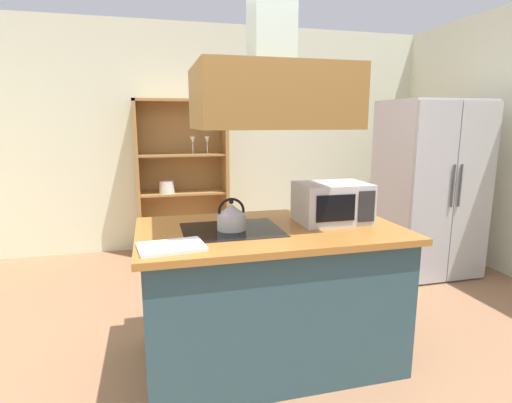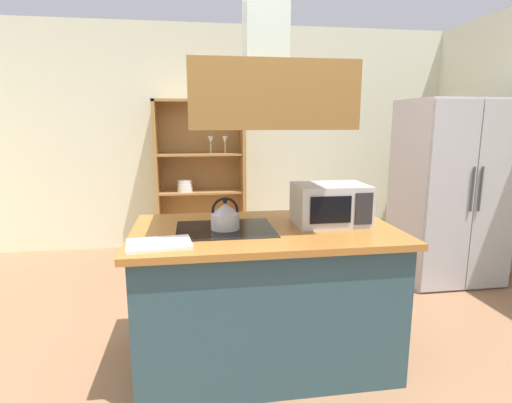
% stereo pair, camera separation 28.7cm
% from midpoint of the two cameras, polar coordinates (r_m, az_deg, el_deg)
% --- Properties ---
extents(ground_plane, '(7.80, 7.80, 0.00)m').
position_cam_midpoint_polar(ground_plane, '(2.68, 2.24, -24.30)').
color(ground_plane, '#95694A').
extents(wall_back, '(6.00, 0.12, 2.70)m').
position_cam_midpoint_polar(wall_back, '(5.17, -4.06, 8.82)').
color(wall_back, silver).
rests_on(wall_back, ground).
extents(kitchen_island, '(1.64, 0.97, 0.90)m').
position_cam_midpoint_polar(kitchen_island, '(2.71, 4.27, -12.89)').
color(kitchen_island, '#2C4A54').
rests_on(kitchen_island, ground).
extents(range_hood, '(0.90, 0.70, 1.19)m').
position_cam_midpoint_polar(range_hood, '(2.49, 4.73, 16.63)').
color(range_hood, olive).
extents(refrigerator, '(0.90, 0.77, 1.77)m').
position_cam_midpoint_polar(refrigerator, '(4.46, 27.11, 1.23)').
color(refrigerator, '#BBB3BA').
rests_on(refrigerator, ground).
extents(dish_cabinet, '(1.06, 0.40, 1.81)m').
position_cam_midpoint_polar(dish_cabinet, '(4.99, -6.16, 2.34)').
color(dish_cabinet, '#AA7A41').
rests_on(dish_cabinet, ground).
extents(kettle, '(0.18, 0.18, 0.20)m').
position_cam_midpoint_polar(kettle, '(2.50, -1.08, -2.08)').
color(kettle, beige).
rests_on(kettle, kitchen_island).
extents(cutting_board, '(0.37, 0.28, 0.02)m').
position_cam_midpoint_polar(cutting_board, '(2.22, -9.86, -5.93)').
color(cutting_board, white).
rests_on(cutting_board, kitchen_island).
extents(microwave, '(0.46, 0.35, 0.26)m').
position_cam_midpoint_polar(microwave, '(2.70, 13.39, -0.38)').
color(microwave, '#B7BABF').
rests_on(microwave, kitchen_island).
extents(wine_glass_on_counter, '(0.08, 0.08, 0.21)m').
position_cam_midpoint_polar(wine_glass_on_counter, '(2.95, 11.55, 1.08)').
color(wine_glass_on_counter, silver).
rests_on(wine_glass_on_counter, kitchen_island).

